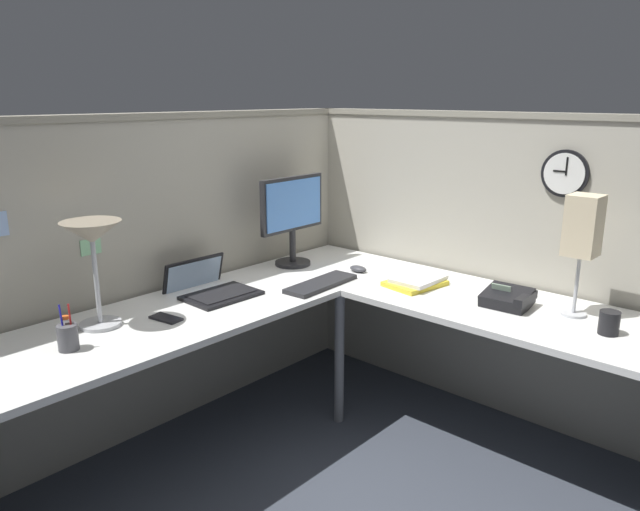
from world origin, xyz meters
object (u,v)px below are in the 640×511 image
desk_lamp_dome (92,241)px  computer_mouse (358,269)px  wall_clock (565,173)px  pen_cup (68,337)px  cell_phone (166,318)px  office_phone (509,299)px  monitor (292,214)px  coffee_mug (609,323)px  laptop (209,288)px  keyboard (321,284)px  desk_lamp_paper (583,229)px  book_stack (416,282)px

desk_lamp_dome → computer_mouse: bearing=-12.8°
wall_clock → pen_cup: bearing=150.3°
cell_phone → office_phone: 1.52m
monitor → computer_mouse: size_ratio=4.81×
monitor → desk_lamp_dome: bearing=-177.2°
computer_mouse → coffee_mug: 1.30m
laptop → office_phone: (0.78, -1.17, 0.01)m
keyboard → pen_cup: bearing=168.3°
desk_lamp_dome → wall_clock: bearing=-35.8°
computer_mouse → wall_clock: wall_clock is taller
cell_phone → desk_lamp_paper: 1.81m
keyboard → office_phone: size_ratio=1.99×
computer_mouse → coffee_mug: (-0.02, -1.30, 0.03)m
coffee_mug → office_phone: bearing=85.1°
computer_mouse → book_stack: bearing=-89.2°
laptop → desk_lamp_dome: bearing=-178.7°
desk_lamp_dome → desk_lamp_paper: desk_lamp_paper is taller
monitor → office_phone: monitor is taller
keyboard → office_phone: 0.90m
monitor → laptop: monitor is taller
laptop → book_stack: (0.77, -0.69, -0.00)m
computer_mouse → office_phone: bearing=-88.6°
monitor → computer_mouse: 0.48m
laptop → coffee_mug: laptop is taller
office_phone → keyboard: bearing=112.1°
desk_lamp_dome → coffee_mug: 2.10m
computer_mouse → monitor: bearing=110.6°
office_phone → desk_lamp_paper: bearing=-71.1°
pen_cup → book_stack: bearing=-19.1°
coffee_mug → wall_clock: 0.75m
monitor → laptop: (-0.63, -0.04, -0.27)m
laptop → pen_cup: bearing=-169.0°
pen_cup → office_phone: 1.87m
cell_phone → book_stack: bearing=-34.4°
monitor → cell_phone: size_ratio=3.47×
monitor → office_phone: size_ratio=2.32×
wall_clock → keyboard: bearing=127.1°
book_stack → wall_clock: wall_clock is taller
pen_cup → desk_lamp_paper: bearing=-37.8°
keyboard → office_phone: office_phone is taller
computer_mouse → coffee_mug: size_ratio=1.08×
cell_phone → desk_lamp_dome: bearing=139.5°
keyboard → monitor: bearing=60.9°
computer_mouse → office_phone: office_phone is taller
office_phone → computer_mouse: bearing=91.4°
wall_clock → desk_lamp_paper: bearing=-143.4°
desk_lamp_paper → coffee_mug: (-0.13, -0.18, -0.34)m
desk_lamp_dome → desk_lamp_paper: bearing=-44.4°
book_stack → coffee_mug: 0.93m
laptop → keyboard: (0.44, -0.33, -0.01)m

